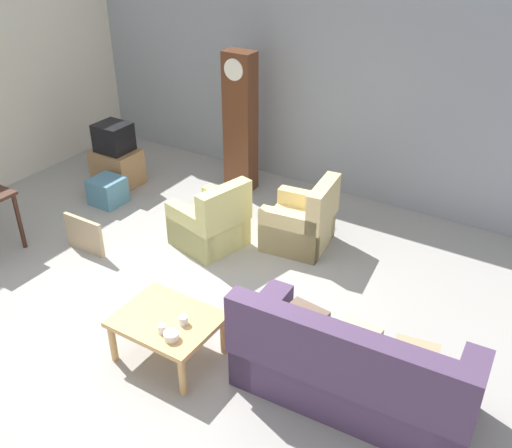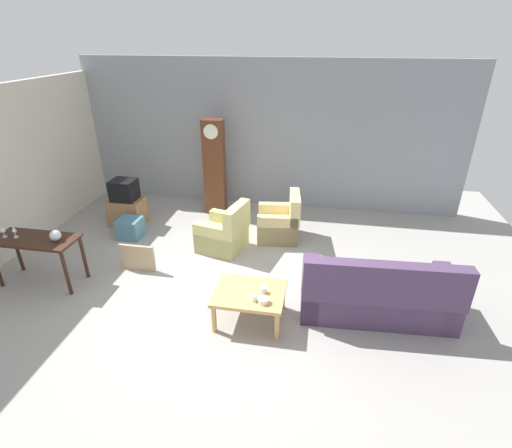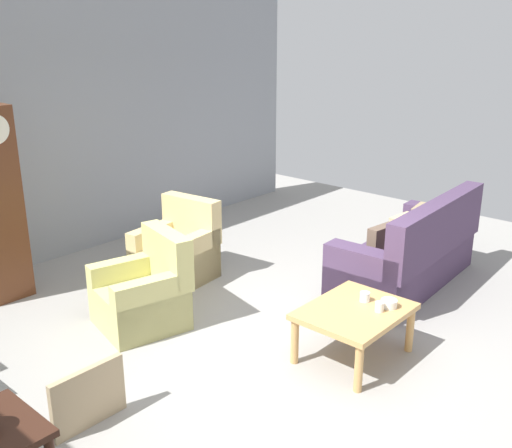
% 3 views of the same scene
% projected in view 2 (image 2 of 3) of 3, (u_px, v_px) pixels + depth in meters
% --- Properties ---
extents(ground_plane, '(10.40, 10.40, 0.00)m').
position_uv_depth(ground_plane, '(234.00, 291.00, 6.03)').
color(ground_plane, '#999691').
extents(garage_door_wall, '(8.40, 0.16, 3.20)m').
position_uv_depth(garage_door_wall, '(269.00, 135.00, 8.49)').
color(garage_door_wall, gray).
rests_on(garage_door_wall, ground_plane).
extents(couch_floral, '(2.14, 0.99, 1.04)m').
position_uv_depth(couch_floral, '(377.00, 295.00, 5.37)').
color(couch_floral, '#4C3856').
rests_on(couch_floral, ground_plane).
extents(armchair_olive_near, '(0.95, 0.92, 0.92)m').
position_uv_depth(armchair_olive_near, '(224.00, 234.00, 7.10)').
color(armchair_olive_near, '#CCC67A').
rests_on(armchair_olive_near, ground_plane).
extents(armchair_olive_far, '(0.88, 0.85, 0.92)m').
position_uv_depth(armchair_olive_far, '(280.00, 224.00, 7.49)').
color(armchair_olive_far, '#D6BF80').
rests_on(armchair_olive_far, ground_plane).
extents(coffee_table_wood, '(0.96, 0.76, 0.47)m').
position_uv_depth(coffee_table_wood, '(250.00, 296.00, 5.28)').
color(coffee_table_wood, tan).
rests_on(coffee_table_wood, ground_plane).
extents(console_table_dark, '(1.30, 0.56, 0.80)m').
position_uv_depth(console_table_dark, '(36.00, 245.00, 5.98)').
color(console_table_dark, '#381E14').
rests_on(console_table_dark, ground_plane).
extents(grandfather_clock, '(0.44, 0.30, 2.06)m').
position_uv_depth(grandfather_clock, '(215.00, 168.00, 8.26)').
color(grandfather_clock, '#562D19').
rests_on(grandfather_clock, ground_plane).
extents(tv_stand_cabinet, '(0.68, 0.52, 0.55)m').
position_uv_depth(tv_stand_cabinet, '(128.00, 211.00, 8.08)').
color(tv_stand_cabinet, '#997047').
rests_on(tv_stand_cabinet, ground_plane).
extents(tv_crt, '(0.48, 0.44, 0.42)m').
position_uv_depth(tv_crt, '(124.00, 190.00, 7.86)').
color(tv_crt, black).
rests_on(tv_crt, tv_stand_cabinet).
extents(framed_picture_leaning, '(0.60, 0.05, 0.47)m').
position_uv_depth(framed_picture_leaning, '(138.00, 258.00, 6.49)').
color(framed_picture_leaning, tan).
rests_on(framed_picture_leaning, ground_plane).
extents(storage_box_blue, '(0.43, 0.43, 0.39)m').
position_uv_depth(storage_box_blue, '(130.00, 228.00, 7.57)').
color(storage_box_blue, teal).
rests_on(storage_box_blue, ground_plane).
extents(glass_dome_cloche, '(0.17, 0.17, 0.17)m').
position_uv_depth(glass_dome_cloche, '(55.00, 235.00, 5.83)').
color(glass_dome_cloche, silver).
rests_on(glass_dome_cloche, console_table_dark).
extents(cup_white_porcelain, '(0.07, 0.07, 0.09)m').
position_uv_depth(cup_white_porcelain, '(254.00, 298.00, 5.05)').
color(cup_white_porcelain, white).
rests_on(cup_white_porcelain, coffee_table_wood).
extents(cup_blue_rimmed, '(0.09, 0.09, 0.08)m').
position_uv_depth(cup_blue_rimmed, '(263.00, 290.00, 5.22)').
color(cup_blue_rimmed, silver).
rests_on(cup_blue_rimmed, coffee_table_wood).
extents(bowl_white_stacked, '(0.14, 0.14, 0.07)m').
position_uv_depth(bowl_white_stacked, '(264.00, 301.00, 5.02)').
color(bowl_white_stacked, white).
rests_on(bowl_white_stacked, coffee_table_wood).
extents(wine_glass_tall, '(0.07, 0.07, 0.19)m').
position_uv_depth(wine_glass_tall, '(3.00, 230.00, 5.90)').
color(wine_glass_tall, silver).
rests_on(wine_glass_tall, console_table_dark).
extents(wine_glass_mid, '(0.07, 0.07, 0.20)m').
position_uv_depth(wine_glass_mid, '(14.00, 230.00, 5.89)').
color(wine_glass_mid, silver).
rests_on(wine_glass_mid, console_table_dark).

